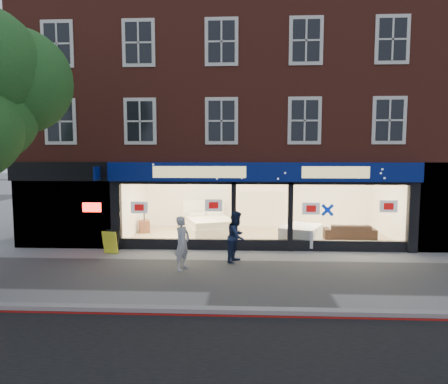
# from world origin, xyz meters

# --- Properties ---
(ground) EXTENTS (120.00, 120.00, 0.00)m
(ground) POSITION_xyz_m (0.00, 0.00, 0.00)
(ground) COLOR gray
(ground) RESTS_ON ground
(kerb_line) EXTENTS (60.00, 0.10, 0.01)m
(kerb_line) POSITION_xyz_m (0.00, -3.10, 0.01)
(kerb_line) COLOR #8C0A07
(kerb_line) RESTS_ON ground
(kerb_stone) EXTENTS (60.00, 0.25, 0.12)m
(kerb_stone) POSITION_xyz_m (0.00, -2.90, 0.06)
(kerb_stone) COLOR gray
(kerb_stone) RESTS_ON ground
(showroom_floor) EXTENTS (11.00, 4.50, 0.10)m
(showroom_floor) POSITION_xyz_m (0.00, 5.25, 0.05)
(showroom_floor) COLOR tan
(showroom_floor) RESTS_ON ground
(building) EXTENTS (19.00, 8.26, 10.30)m
(building) POSITION_xyz_m (-0.02, 6.93, 6.67)
(building) COLOR maroon
(building) RESTS_ON ground
(display_bed) EXTENTS (2.63, 2.88, 1.34)m
(display_bed) POSITION_xyz_m (-2.19, 5.77, 0.47)
(display_bed) COLOR silver
(display_bed) RESTS_ON showroom_floor
(bedside_table) EXTENTS (0.58, 0.58, 0.55)m
(bedside_table) POSITION_xyz_m (-5.10, 5.69, 0.38)
(bedside_table) COLOR brown
(bedside_table) RESTS_ON showroom_floor
(mattress_stack) EXTENTS (1.92, 2.10, 0.67)m
(mattress_stack) POSITION_xyz_m (1.60, 4.00, 0.44)
(mattress_stack) COLOR white
(mattress_stack) RESTS_ON showroom_floor
(sofa) EXTENTS (2.10, 0.82, 0.61)m
(sofa) POSITION_xyz_m (3.70, 4.84, 0.41)
(sofa) COLOR black
(sofa) RESTS_ON showroom_floor
(a_board) EXTENTS (0.60, 0.44, 0.85)m
(a_board) POSITION_xyz_m (-5.48, 2.31, 0.42)
(a_board) COLOR yellow
(a_board) RESTS_ON ground
(pedestrian_grey) EXTENTS (0.63, 0.72, 1.68)m
(pedestrian_grey) POSITION_xyz_m (-2.59, 0.45, 0.84)
(pedestrian_grey) COLOR #B8BAC1
(pedestrian_grey) RESTS_ON ground
(pedestrian_blue) EXTENTS (0.89, 1.00, 1.71)m
(pedestrian_blue) POSITION_xyz_m (-0.91, 1.43, 0.86)
(pedestrian_blue) COLOR #182445
(pedestrian_blue) RESTS_ON ground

